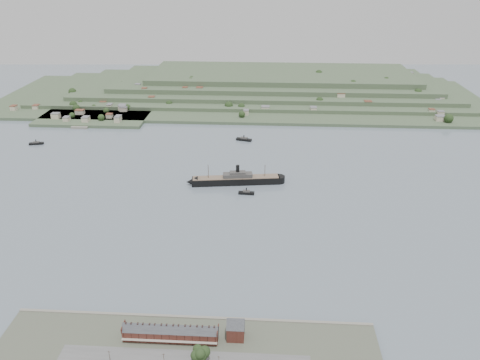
# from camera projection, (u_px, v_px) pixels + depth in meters

# --- Properties ---
(ground) EXTENTS (1400.00, 1400.00, 0.00)m
(ground) POSITION_uv_depth(u_px,v_px,m) (218.00, 206.00, 424.20)
(ground) COLOR slate
(ground) RESTS_ON ground
(terrace_row) EXTENTS (55.60, 9.80, 11.07)m
(terrace_row) POSITION_uv_depth(u_px,v_px,m) (171.00, 333.00, 270.08)
(terrace_row) COLOR #4D231B
(terrace_row) RESTS_ON ground
(gabled_building) EXTENTS (10.40, 10.18, 14.09)m
(gabled_building) POSITION_uv_depth(u_px,v_px,m) (236.00, 329.00, 271.11)
(gabled_building) COLOR #4D231B
(gabled_building) RESTS_ON ground
(far_peninsula) EXTENTS (760.00, 309.00, 30.00)m
(far_peninsula) POSITION_uv_depth(u_px,v_px,m) (259.00, 87.00, 772.65)
(far_peninsula) COLOR #394C33
(far_peninsula) RESTS_ON ground
(steamship) EXTENTS (98.39, 23.81, 23.65)m
(steamship) POSITION_uv_depth(u_px,v_px,m) (233.00, 180.00, 464.41)
(steamship) COLOR black
(steamship) RESTS_ON ground
(tugboat) EXTENTS (15.34, 4.86, 6.81)m
(tugboat) POSITION_uv_depth(u_px,v_px,m) (246.00, 193.00, 444.56)
(tugboat) COLOR black
(tugboat) RESTS_ON ground
(ferry_west) EXTENTS (17.32, 8.19, 6.27)m
(ferry_west) POSITION_uv_depth(u_px,v_px,m) (36.00, 143.00, 565.02)
(ferry_west) COLOR black
(ferry_west) RESTS_ON ground
(ferry_east) EXTENTS (19.93, 10.37, 7.20)m
(ferry_east) POSITION_uv_depth(u_px,v_px,m) (244.00, 139.00, 577.02)
(ferry_east) COLOR black
(ferry_east) RESTS_ON ground
(fig_tree) EXTENTS (10.58, 9.16, 11.81)m
(fig_tree) POSITION_uv_depth(u_px,v_px,m) (200.00, 354.00, 252.51)
(fig_tree) COLOR #432F1F
(fig_tree) RESTS_ON ground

